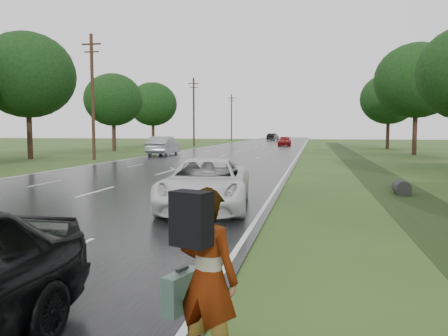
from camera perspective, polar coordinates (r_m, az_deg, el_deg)
road at (r=53.08m, az=2.74°, el=2.40°), size 14.00×180.00×0.04m
edge_stripe_east at (r=52.46m, az=10.05°, el=2.32°), size 0.12×180.00×0.01m
edge_stripe_west at (r=54.53m, az=-4.29°, el=2.48°), size 0.12×180.00×0.01m
center_line at (r=53.08m, az=2.74°, el=2.42°), size 0.12×180.00×0.01m
drainage_ditch at (r=26.40m, az=18.74°, el=-0.46°), size 2.20×120.00×0.56m
utility_pole_mid at (r=36.88m, az=-16.79°, el=9.10°), size 1.60×0.26×10.00m
utility_pole_far at (r=64.83m, az=-3.97°, el=7.44°), size 1.60×0.26×10.00m
utility_pole_distant at (r=94.05m, az=0.99°, el=6.69°), size 1.60×0.26×10.00m
tree_east_d at (r=46.62m, az=23.87°, el=10.39°), size 8.00×8.00×10.76m
tree_east_f at (r=60.23m, az=20.73°, el=8.43°), size 7.20×7.20×9.62m
tree_west_c at (r=40.10m, az=-24.30°, el=10.99°), size 7.80×7.80×10.43m
tree_west_d at (r=51.63m, az=-14.27°, el=8.62°), size 6.60×6.60×8.80m
tree_west_f at (r=64.73m, az=-9.29°, el=8.22°), size 7.00×7.00×9.29m
pedestrian at (r=4.54m, az=-2.50°, el=-13.83°), size 0.91×0.93×1.86m
white_pickup at (r=13.33m, az=-2.36°, el=-2.04°), size 3.16×5.70×1.51m
silver_sedan at (r=41.92m, az=-7.90°, el=2.90°), size 2.10×5.46×1.77m
far_car_red at (r=66.91m, az=7.92°, el=3.49°), size 1.90×4.66×1.35m
far_car_dark at (r=99.86m, az=6.38°, el=4.06°), size 2.43×5.04×1.59m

